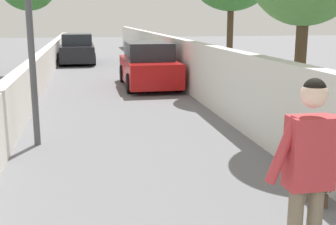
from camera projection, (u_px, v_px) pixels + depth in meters
ground_plane at (114, 90)px, 14.50m from camera, size 80.00×80.00×0.00m
wall_left at (31, 83)px, 12.01m from camera, size 48.00×0.30×1.18m
fence_right at (199, 71)px, 12.85m from camera, size 48.00×0.30×1.65m
person_skateboarder at (309, 167)px, 3.58m from camera, size 0.22×0.71×1.82m
dog at (317, 184)px, 5.56m from camera, size 1.96×1.21×1.06m
car_near at (149, 66)px, 14.98m from camera, size 3.95×1.80×1.54m
car_far at (78, 49)px, 22.87m from camera, size 4.36×1.80×1.54m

